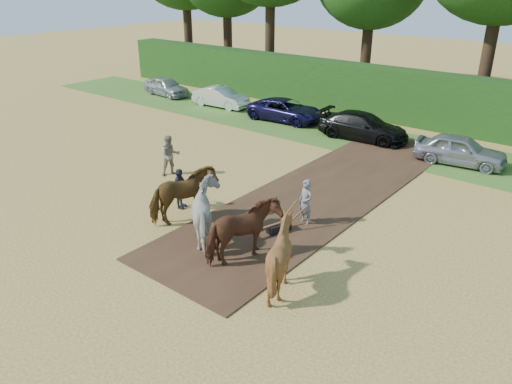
{
  "coord_description": "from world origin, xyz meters",
  "views": [
    {
      "loc": [
        10.77,
        -9.05,
        8.08
      ],
      "look_at": [
        1.34,
        2.73,
        1.4
      ],
      "focal_mm": 35.0,
      "sensor_mm": 36.0,
      "label": 1
    }
  ],
  "objects_px": {
    "plough_team": "(228,222)",
    "parked_cars": "(440,141)",
    "spectator_near": "(170,156)",
    "spectator_far": "(180,189)"
  },
  "relations": [
    {
      "from": "spectator_near",
      "to": "parked_cars",
      "type": "bearing_deg",
      "value": -11.63
    },
    {
      "from": "spectator_far",
      "to": "parked_cars",
      "type": "height_order",
      "value": "spectator_far"
    },
    {
      "from": "spectator_near",
      "to": "spectator_far",
      "type": "distance_m",
      "value": 3.4
    },
    {
      "from": "spectator_far",
      "to": "parked_cars",
      "type": "distance_m",
      "value": 12.97
    },
    {
      "from": "spectator_near",
      "to": "plough_team",
      "type": "xyz_separation_m",
      "value": [
        6.17,
        -3.21,
        0.1
      ]
    },
    {
      "from": "plough_team",
      "to": "parked_cars",
      "type": "xyz_separation_m",
      "value": [
        1.9,
        12.99,
        -0.3
      ]
    },
    {
      "from": "spectator_near",
      "to": "parked_cars",
      "type": "distance_m",
      "value": 12.68
    },
    {
      "from": "spectator_far",
      "to": "plough_team",
      "type": "bearing_deg",
      "value": -129.01
    },
    {
      "from": "spectator_far",
      "to": "plough_team",
      "type": "relative_size",
      "value": 0.23
    },
    {
      "from": "spectator_near",
      "to": "parked_cars",
      "type": "relative_size",
      "value": 0.04
    }
  ]
}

